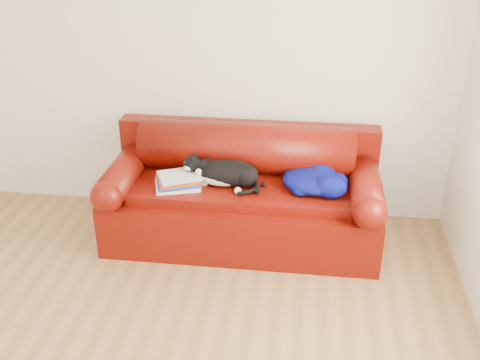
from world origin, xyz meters
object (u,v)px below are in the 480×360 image
object	(u,v)px
sofa_base	(242,212)
cat	(226,173)
blanket	(314,180)
book_stack	(179,181)

from	to	relation	value
sofa_base	cat	size ratio (longest dim) A/B	3.28
sofa_base	blanket	bearing A→B (deg)	-4.06
sofa_base	book_stack	xyz separation A→B (m)	(-0.47, -0.13, 0.31)
blanket	sofa_base	bearing A→B (deg)	175.94
book_stack	cat	bearing A→B (deg)	12.87
sofa_base	blanket	world-z (taller)	blanket
blanket	book_stack	bearing A→B (deg)	-174.67
book_stack	blanket	world-z (taller)	blanket
book_stack	cat	xyz separation A→B (m)	(0.35, 0.08, 0.04)
sofa_base	book_stack	world-z (taller)	book_stack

